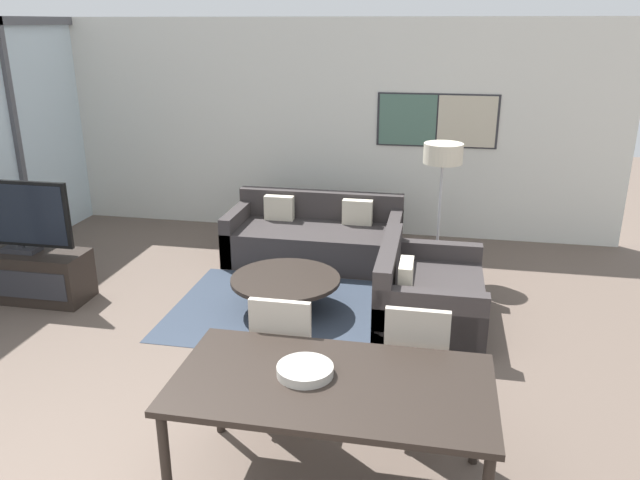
{
  "coord_description": "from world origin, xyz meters",
  "views": [
    {
      "loc": [
        1.62,
        -2.22,
        2.74
      ],
      "look_at": [
        0.65,
        2.78,
        0.95
      ],
      "focal_mm": 35.0,
      "sensor_mm": 36.0,
      "label": 1
    }
  ],
  "objects_px": {
    "tv_console": "(26,275)",
    "dining_table": "(332,391)",
    "dining_chair_centre": "(416,363)",
    "television": "(17,217)",
    "sofa_side": "(422,297)",
    "coffee_table": "(286,286)",
    "sofa_main": "(316,238)",
    "fruit_bowl": "(305,370)",
    "floor_lamp": "(443,160)",
    "dining_chair_left": "(285,353)"
  },
  "relations": [
    {
      "from": "dining_table",
      "to": "fruit_bowl",
      "type": "distance_m",
      "value": 0.2
    },
    {
      "from": "television",
      "to": "dining_chair_centre",
      "type": "distance_m",
      "value": 4.34
    },
    {
      "from": "tv_console",
      "to": "television",
      "type": "height_order",
      "value": "television"
    },
    {
      "from": "dining_chair_centre",
      "to": "fruit_bowl",
      "type": "xyz_separation_m",
      "value": [
        -0.62,
        -0.68,
        0.28
      ]
    },
    {
      "from": "coffee_table",
      "to": "dining_chair_left",
      "type": "height_order",
      "value": "dining_chair_left"
    },
    {
      "from": "floor_lamp",
      "to": "sofa_side",
      "type": "bearing_deg",
      "value": -94.94
    },
    {
      "from": "tv_console",
      "to": "floor_lamp",
      "type": "bearing_deg",
      "value": 20.47
    },
    {
      "from": "coffee_table",
      "to": "fruit_bowl",
      "type": "distance_m",
      "value": 2.54
    },
    {
      "from": "tv_console",
      "to": "sofa_main",
      "type": "distance_m",
      "value": 3.21
    },
    {
      "from": "tv_console",
      "to": "fruit_bowl",
      "type": "xyz_separation_m",
      "value": [
        3.44,
        -2.16,
        0.55
      ]
    },
    {
      "from": "dining_chair_centre",
      "to": "sofa_side",
      "type": "bearing_deg",
      "value": 90.25
    },
    {
      "from": "tv_console",
      "to": "television",
      "type": "relative_size",
      "value": 1.11
    },
    {
      "from": "dining_chair_centre",
      "to": "tv_console",
      "type": "bearing_deg",
      "value": 159.99
    },
    {
      "from": "sofa_side",
      "to": "fruit_bowl",
      "type": "distance_m",
      "value": 2.52
    },
    {
      "from": "tv_console",
      "to": "sofa_main",
      "type": "relative_size",
      "value": 0.64
    },
    {
      "from": "sofa_side",
      "to": "coffee_table",
      "type": "bearing_deg",
      "value": 90.39
    },
    {
      "from": "television",
      "to": "dining_chair_left",
      "type": "relative_size",
      "value": 1.19
    },
    {
      "from": "television",
      "to": "fruit_bowl",
      "type": "xyz_separation_m",
      "value": [
        3.44,
        -2.16,
        -0.08
      ]
    },
    {
      "from": "sofa_main",
      "to": "dining_chair_centre",
      "type": "bearing_deg",
      "value": -67.15
    },
    {
      "from": "tv_console",
      "to": "television",
      "type": "distance_m",
      "value": 0.63
    },
    {
      "from": "dining_table",
      "to": "fruit_bowl",
      "type": "bearing_deg",
      "value": 168.01
    },
    {
      "from": "coffee_table",
      "to": "fruit_bowl",
      "type": "relative_size",
      "value": 3.22
    },
    {
      "from": "tv_console",
      "to": "coffee_table",
      "type": "height_order",
      "value": "tv_console"
    },
    {
      "from": "television",
      "to": "sofa_side",
      "type": "relative_size",
      "value": 0.84
    },
    {
      "from": "fruit_bowl",
      "to": "floor_lamp",
      "type": "xyz_separation_m",
      "value": [
        0.73,
        3.72,
        0.5
      ]
    },
    {
      "from": "sofa_main",
      "to": "floor_lamp",
      "type": "bearing_deg",
      "value": -6.26
    },
    {
      "from": "coffee_table",
      "to": "dining_chair_centre",
      "type": "bearing_deg",
      "value": -51.57
    },
    {
      "from": "dining_chair_left",
      "to": "sofa_main",
      "type": "bearing_deg",
      "value": 97.62
    },
    {
      "from": "tv_console",
      "to": "dining_table",
      "type": "height_order",
      "value": "dining_table"
    },
    {
      "from": "tv_console",
      "to": "coffee_table",
      "type": "bearing_deg",
      "value": 4.57
    },
    {
      "from": "sofa_side",
      "to": "coffee_table",
      "type": "height_order",
      "value": "sofa_side"
    },
    {
      "from": "sofa_main",
      "to": "dining_table",
      "type": "xyz_separation_m",
      "value": [
        0.89,
        -3.91,
        0.44
      ]
    },
    {
      "from": "fruit_bowl",
      "to": "sofa_main",
      "type": "bearing_deg",
      "value": 100.54
    },
    {
      "from": "sofa_main",
      "to": "fruit_bowl",
      "type": "distance_m",
      "value": 3.98
    },
    {
      "from": "coffee_table",
      "to": "dining_chair_centre",
      "type": "relative_size",
      "value": 1.1
    },
    {
      "from": "sofa_main",
      "to": "fruit_bowl",
      "type": "bearing_deg",
      "value": -79.46
    },
    {
      "from": "dining_table",
      "to": "dining_chair_left",
      "type": "bearing_deg",
      "value": 123.97
    },
    {
      "from": "sofa_main",
      "to": "floor_lamp",
      "type": "relative_size",
      "value": 1.37
    },
    {
      "from": "dining_chair_centre",
      "to": "floor_lamp",
      "type": "bearing_deg",
      "value": 87.98
    },
    {
      "from": "tv_console",
      "to": "dining_chair_left",
      "type": "height_order",
      "value": "dining_chair_left"
    },
    {
      "from": "television",
      "to": "coffee_table",
      "type": "xyz_separation_m",
      "value": [
        2.72,
        0.22,
        -0.62
      ]
    },
    {
      "from": "television",
      "to": "dining_chair_centre",
      "type": "relative_size",
      "value": 1.19
    },
    {
      "from": "sofa_side",
      "to": "dining_chair_centre",
      "type": "xyz_separation_m",
      "value": [
        0.01,
        -1.71,
        0.27
      ]
    },
    {
      "from": "dining_table",
      "to": "dining_chair_centre",
      "type": "xyz_separation_m",
      "value": [
        0.46,
        0.72,
        -0.18
      ]
    },
    {
      "from": "dining_chair_left",
      "to": "fruit_bowl",
      "type": "relative_size",
      "value": 2.93
    },
    {
      "from": "coffee_table",
      "to": "sofa_side",
      "type": "bearing_deg",
      "value": 0.39
    },
    {
      "from": "dining_chair_centre",
      "to": "dining_chair_left",
      "type": "bearing_deg",
      "value": -177.55
    },
    {
      "from": "tv_console",
      "to": "television",
      "type": "bearing_deg",
      "value": 90.0
    },
    {
      "from": "coffee_table",
      "to": "dining_table",
      "type": "bearing_deg",
      "value": -69.77
    },
    {
      "from": "fruit_bowl",
      "to": "floor_lamp",
      "type": "height_order",
      "value": "floor_lamp"
    }
  ]
}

